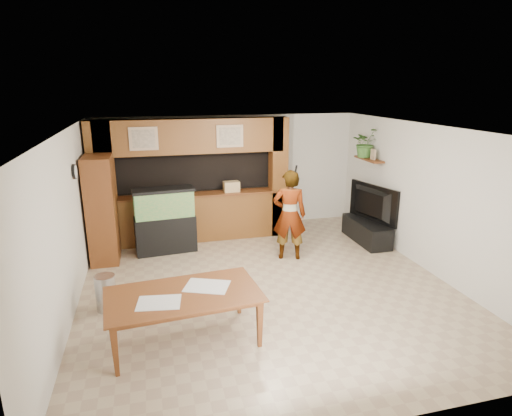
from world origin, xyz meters
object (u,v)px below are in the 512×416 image
object	(u,v)px
television	(368,204)
dining_table	(185,319)
aquarium	(165,221)
person	(289,215)
pantry_cabinet	(102,210)

from	to	relation	value
television	dining_table	size ratio (longest dim) A/B	0.69
aquarium	television	distance (m)	4.23
person	dining_table	bearing A→B (deg)	63.15
aquarium	person	bearing A→B (deg)	-27.07
dining_table	person	bearing A→B (deg)	42.05
dining_table	pantry_cabinet	bearing A→B (deg)	106.31
aquarium	dining_table	distance (m)	3.32
pantry_cabinet	aquarium	size ratio (longest dim) A/B	1.53
aquarium	dining_table	size ratio (longest dim) A/B	0.67
television	person	world-z (taller)	person
aquarium	dining_table	world-z (taller)	aquarium
aquarium	person	size ratio (longest dim) A/B	0.75
aquarium	person	world-z (taller)	person
dining_table	television	bearing A→B (deg)	29.47
pantry_cabinet	dining_table	xyz separation A→B (m)	(1.23, -3.15, -0.66)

